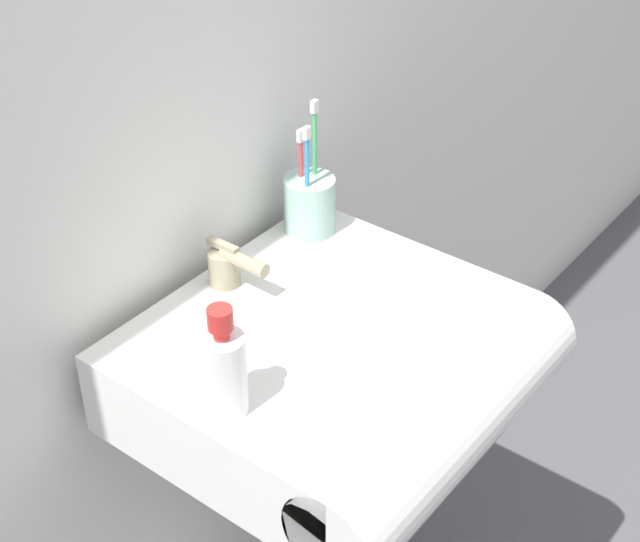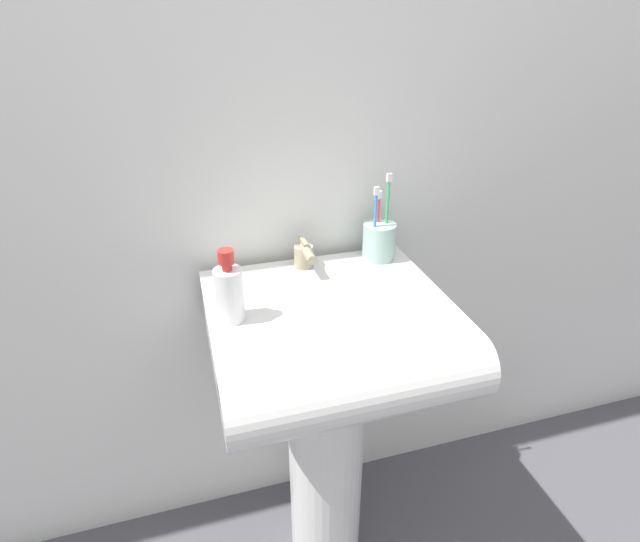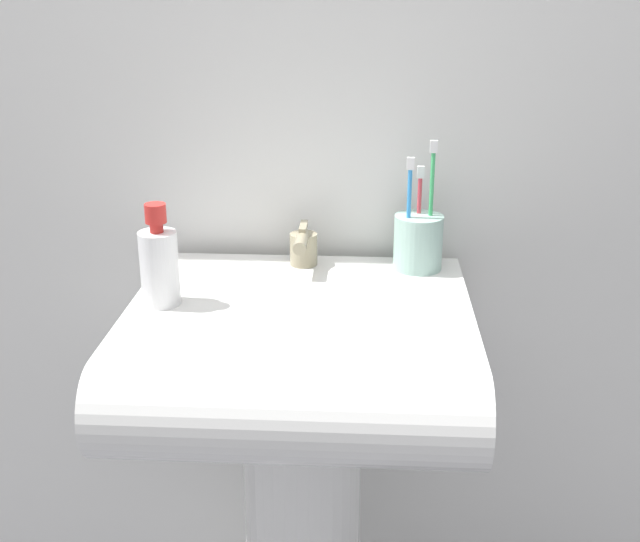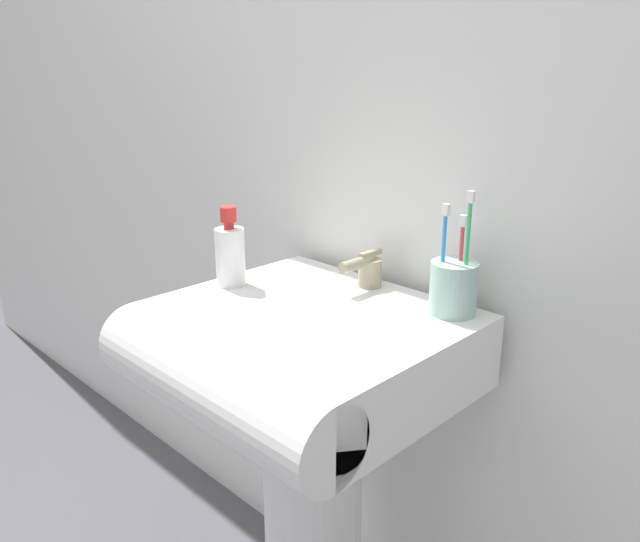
# 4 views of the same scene
# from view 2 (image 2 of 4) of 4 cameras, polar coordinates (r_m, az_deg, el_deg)

# --- Properties ---
(ground_plane) EXTENTS (6.00, 6.00, 0.00)m
(ground_plane) POSITION_cam_2_polar(r_m,az_deg,el_deg) (1.71, 0.61, -28.36)
(ground_plane) COLOR #4C4C51
(ground_plane) RESTS_ON ground
(wall_back) EXTENTS (5.00, 0.05, 2.40)m
(wall_back) POSITION_cam_2_polar(r_m,az_deg,el_deg) (1.22, -2.84, 17.49)
(wall_back) COLOR silver
(wall_back) RESTS_ON ground
(sink_pedestal) EXTENTS (0.20, 0.20, 0.71)m
(sink_pedestal) POSITION_cam_2_polar(r_m,az_deg,el_deg) (1.43, 0.68, -20.43)
(sink_pedestal) COLOR white
(sink_pedestal) RESTS_ON ground
(sink_basin) EXTENTS (0.53, 0.50, 0.14)m
(sink_basin) POSITION_cam_2_polar(r_m,az_deg,el_deg) (1.10, 1.60, -7.68)
(sink_basin) COLOR white
(sink_basin) RESTS_ON sink_pedestal
(faucet) EXTENTS (0.05, 0.11, 0.07)m
(faucet) POSITION_cam_2_polar(r_m,az_deg,el_deg) (1.22, -1.78, 1.84)
(faucet) COLOR tan
(faucet) RESTS_ON sink_basin
(toothbrush_cup) EXTENTS (0.08, 0.08, 0.22)m
(toothbrush_cup) POSITION_cam_2_polar(r_m,az_deg,el_deg) (1.28, 6.77, 3.53)
(toothbrush_cup) COLOR #99BFB2
(toothbrush_cup) RESTS_ON sink_basin
(soap_bottle) EXTENTS (0.06, 0.06, 0.16)m
(soap_bottle) POSITION_cam_2_polar(r_m,az_deg,el_deg) (1.02, -10.32, -2.40)
(soap_bottle) COLOR white
(soap_bottle) RESTS_ON sink_basin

